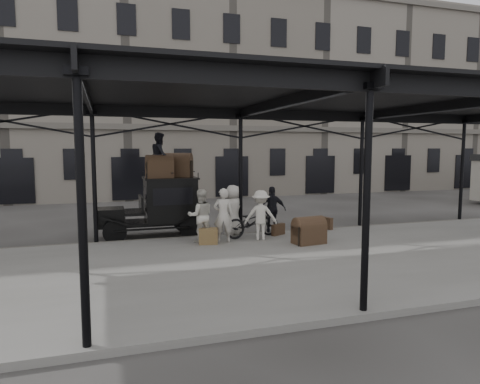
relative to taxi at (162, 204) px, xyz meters
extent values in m
plane|color=#383533|center=(2.72, -2.96, -1.20)|extent=(120.00, 120.00, 0.00)
cube|color=slate|center=(2.72, -4.96, -1.13)|extent=(28.00, 8.00, 0.15)
cylinder|color=black|center=(12.72, -0.96, 0.95)|extent=(0.14, 0.14, 4.30)
cylinder|color=black|center=(2.72, -0.96, 0.95)|extent=(0.14, 0.14, 4.30)
cylinder|color=black|center=(2.72, -8.76, 0.95)|extent=(0.14, 0.14, 4.30)
cube|color=black|center=(2.72, -0.96, 3.28)|extent=(22.00, 0.10, 0.45)
cube|color=black|center=(2.72, -8.76, 3.28)|extent=(22.00, 0.10, 0.45)
cube|color=black|center=(2.72, -4.66, 3.45)|extent=(22.50, 9.00, 0.08)
cube|color=silver|center=(2.72, -4.66, 3.52)|extent=(18.00, 7.00, 0.04)
cube|color=slate|center=(2.72, 15.04, 5.80)|extent=(64.00, 8.00, 14.00)
cylinder|color=black|center=(-1.68, -0.72, -0.80)|extent=(0.80, 0.10, 0.80)
cylinder|color=black|center=(-1.68, 0.72, -0.80)|extent=(0.80, 0.10, 0.80)
cylinder|color=black|center=(0.92, -0.72, -0.80)|extent=(0.80, 0.10, 0.80)
cylinder|color=black|center=(0.92, 0.72, -0.80)|extent=(0.80, 0.10, 0.80)
cube|color=black|center=(-0.43, 0.00, -0.65)|extent=(3.60, 1.25, 0.12)
cube|color=black|center=(-1.78, 0.00, -0.35)|extent=(0.90, 1.00, 0.55)
cube|color=black|center=(-2.25, 0.00, -0.35)|extent=(0.06, 0.70, 0.55)
cube|color=black|center=(-0.98, 0.00, -0.25)|extent=(0.70, 1.30, 0.10)
cube|color=black|center=(0.32, 0.00, 0.15)|extent=(1.80, 1.45, 1.55)
cube|color=black|center=(0.32, -0.73, 0.35)|extent=(1.40, 0.02, 0.60)
cube|color=black|center=(0.32, 0.00, 0.95)|extent=(1.90, 1.55, 0.06)
imported|color=beige|center=(1.74, -2.19, -0.16)|extent=(0.75, 0.61, 1.78)
imported|color=beige|center=(1.02, -1.98, -0.18)|extent=(0.89, 0.72, 1.75)
imported|color=beige|center=(2.38, -1.16, -0.16)|extent=(1.04, 0.96, 1.79)
imported|color=black|center=(3.88, -1.16, -0.21)|extent=(1.07, 0.75, 1.69)
imported|color=beige|center=(3.03, -2.25, -0.21)|extent=(1.24, 0.98, 1.68)
imported|color=black|center=(2.90, -1.77, -0.51)|extent=(2.18, 1.13, 1.09)
imported|color=black|center=(-0.03, -0.10, 1.78)|extent=(0.72, 0.87, 1.61)
cube|color=olive|center=(1.19, -2.31, -0.80)|extent=(0.68, 0.56, 0.50)
cube|color=#482F21|center=(6.11, -1.16, -0.83)|extent=(0.29, 0.62, 0.45)
cube|color=#482F21|center=(3.89, -1.71, -0.85)|extent=(0.60, 0.42, 0.40)
camera|label=1|loc=(-1.91, -15.61, 2.04)|focal=32.00mm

